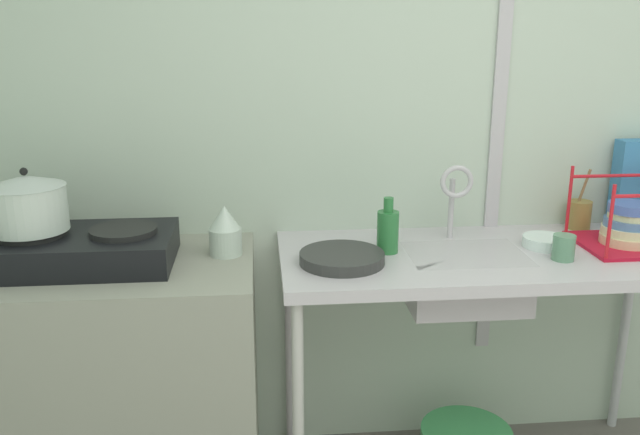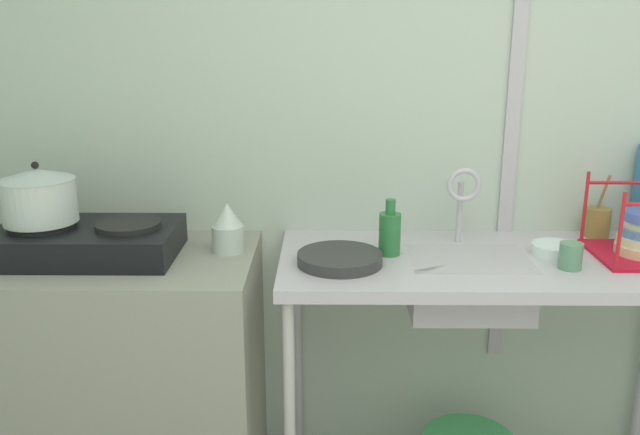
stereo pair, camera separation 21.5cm
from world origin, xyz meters
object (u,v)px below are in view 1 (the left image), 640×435
at_px(pot_on_left_burner, 28,203).
at_px(frying_pan, 342,258).
at_px(percolator, 225,231).
at_px(bottle_by_sink, 388,230).
at_px(sink_basin, 464,279).
at_px(cup_by_rack, 564,247).
at_px(stove, 79,248).
at_px(small_bowl_on_drainboard, 545,242).
at_px(dish_rack, 628,228).
at_px(utensil_jar, 579,214).
at_px(cereal_box, 639,184).
at_px(faucet, 455,189).

height_order(pot_on_left_burner, frying_pan, pot_on_left_burner).
relative_size(percolator, bottle_by_sink, 0.89).
xyz_separation_m(sink_basin, frying_pan, (-0.42, -0.06, 0.11)).
relative_size(sink_basin, cup_by_rack, 4.67).
xyz_separation_m(stove, small_bowl_on_drainboard, (1.54, 0.03, -0.04)).
distance_m(sink_basin, frying_pan, 0.44).
xyz_separation_m(dish_rack, utensil_jar, (-0.07, 0.22, -0.01)).
bearing_deg(stove, sink_basin, -0.44).
height_order(percolator, utensil_jar, utensil_jar).
xyz_separation_m(stove, utensil_jar, (1.75, 0.23, 0.00)).
xyz_separation_m(pot_on_left_burner, cereal_box, (2.12, 0.24, -0.04)).
height_order(percolator, cereal_box, cereal_box).
relative_size(percolator, dish_rack, 0.51).
height_order(pot_on_left_burner, bottle_by_sink, pot_on_left_burner).
relative_size(dish_rack, cup_by_rack, 3.88).
xyz_separation_m(dish_rack, bottle_by_sink, (-0.83, 0.01, 0.01)).
relative_size(percolator, frying_pan, 0.61).
distance_m(sink_basin, cereal_box, 0.81).
xyz_separation_m(stove, bottle_by_sink, (0.99, 0.03, 0.02)).
bearing_deg(cup_by_rack, small_bowl_on_drainboard, 91.13).
bearing_deg(faucet, stove, -174.01).
height_order(cup_by_rack, bottle_by_sink, bottle_by_sink).
height_order(sink_basin, frying_pan, frying_pan).
height_order(cup_by_rack, cereal_box, cereal_box).
xyz_separation_m(stove, faucet, (1.24, 0.13, 0.13)).
distance_m(pot_on_left_burner, cereal_box, 2.13).
bearing_deg(stove, percolator, 6.81).
bearing_deg(pot_on_left_burner, cereal_box, 6.44).
bearing_deg(faucet, dish_rack, -11.13).
bearing_deg(dish_rack, stove, -179.48).
xyz_separation_m(dish_rack, cereal_box, (0.15, 0.22, 0.10)).
bearing_deg(cereal_box, small_bowl_on_drainboard, -154.79).
height_order(sink_basin, bottle_by_sink, bottle_by_sink).
bearing_deg(sink_basin, dish_rack, 2.63).
relative_size(cereal_box, utensil_jar, 1.44).
distance_m(stove, small_bowl_on_drainboard, 1.54).
bearing_deg(frying_pan, faucet, 25.29).
xyz_separation_m(cereal_box, utensil_jar, (-0.22, -0.01, -0.11)).
xyz_separation_m(stove, frying_pan, (0.83, -0.07, -0.04)).
height_order(frying_pan, bottle_by_sink, bottle_by_sink).
relative_size(stove, sink_basin, 1.50).
relative_size(percolator, faucet, 0.61).
distance_m(small_bowl_on_drainboard, utensil_jar, 0.29).
bearing_deg(bottle_by_sink, cup_by_rack, -13.23).
distance_m(small_bowl_on_drainboard, cereal_box, 0.50).
bearing_deg(bottle_by_sink, small_bowl_on_drainboard, 0.47).
bearing_deg(percolator, sink_basin, -4.60).
bearing_deg(utensil_jar, stove, -172.42).
distance_m(frying_pan, bottle_by_sink, 0.20).
xyz_separation_m(stove, dish_rack, (1.82, 0.02, 0.01)).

